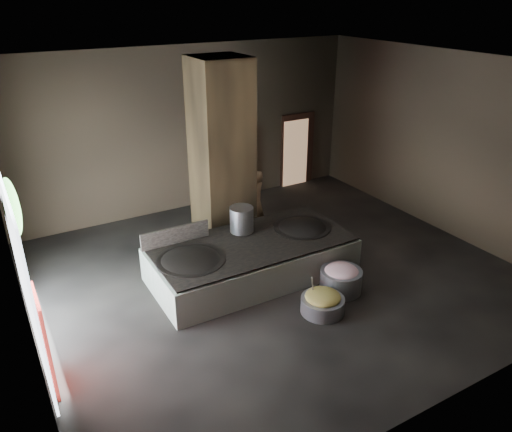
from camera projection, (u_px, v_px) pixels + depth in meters
floor at (274, 276)px, 11.16m from camera, size 10.00×9.00×0.10m
ceiling at (278, 63)px, 9.24m from camera, size 10.00×9.00×0.10m
back_wall at (189, 129)px, 13.78m from camera, size 10.00×0.10×4.50m
front_wall at (458, 284)px, 6.62m from camera, size 10.00×0.10×4.50m
left_wall at (7, 235)px, 7.91m from camera, size 0.10×9.00×4.50m
right_wall at (447, 144)px, 12.49m from camera, size 0.10×9.00×4.50m
pillar at (222, 157)px, 11.56m from camera, size 1.20×1.20×4.50m
hearth_platform at (252, 260)px, 10.94m from camera, size 4.39×2.11×0.76m
platform_cap at (252, 242)px, 10.76m from camera, size 4.28×2.06×0.03m
wok_left at (191, 263)px, 10.09m from camera, size 1.38×1.38×0.38m
wok_left_rim at (191, 260)px, 10.06m from camera, size 1.41×1.41×0.05m
wok_right at (302, 230)px, 11.44m from camera, size 1.28×1.28×0.36m
wok_right_rim at (302, 228)px, 11.41m from camera, size 1.31×1.31×0.05m
stock_pot at (242, 219)px, 11.08m from camera, size 0.53×0.53×0.57m
splash_guard at (175, 235)px, 10.60m from camera, size 1.52×0.06×0.38m
cook at (255, 201)px, 12.77m from camera, size 0.71×0.61×1.66m
veg_basin at (322, 305)px, 9.78m from camera, size 1.12×1.12×0.32m
veg_fill at (323, 297)px, 9.70m from camera, size 0.71×0.71×0.22m
ladle at (313, 286)px, 9.67m from camera, size 0.27×0.25×0.61m
meat_basin at (341, 280)px, 10.44m from camera, size 0.98×0.98×0.48m
meat_fill at (341, 272)px, 10.35m from camera, size 0.73×0.73×0.28m
doorway_near at (230, 163)px, 14.73m from camera, size 1.18×0.08×2.38m
doorway_near_glow at (238, 166)px, 14.61m from camera, size 0.80×0.04×1.89m
doorway_far at (297, 151)px, 15.81m from camera, size 1.18×0.08×2.38m
doorway_far_glow at (295, 153)px, 15.76m from camera, size 0.89×0.04×2.10m
left_opening at (20, 264)px, 8.38m from camera, size 0.04×4.20×3.10m
pavilion_sliver at (45, 342)px, 7.71m from camera, size 0.05×0.90×1.70m
tree_silhouette at (12, 207)px, 9.04m from camera, size 0.28×1.10×1.10m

